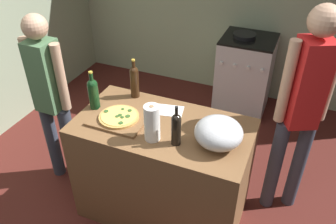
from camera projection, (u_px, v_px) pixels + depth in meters
The scene contains 13 objects.
ground_plane at pixel (190, 157), 3.52m from camera, with size 4.68×3.50×0.02m, color #511E19.
counter at pixel (163, 170), 2.72m from camera, with size 1.28×0.69×0.89m, color brown.
cutting_board at pixel (119, 119), 2.51m from camera, with size 0.40×0.32×0.02m, color brown.
pizza at pixel (119, 117), 2.50m from camera, with size 0.29×0.29×0.03m.
mixing_bowl at pixel (219, 133), 2.24m from camera, with size 0.32×0.32×0.19m.
paper_towel_roll at pixel (152, 123), 2.27m from camera, with size 0.11×0.11×0.26m.
wine_bottle_amber at pixel (176, 128), 2.23m from camera, with size 0.07×0.07×0.29m.
wine_bottle_clear at pixel (134, 80), 2.70m from camera, with size 0.07×0.07×0.33m.
wine_bottle_dark at pixel (93, 92), 2.58m from camera, with size 0.08×0.08×0.31m.
recipe_sheet at pixel (169, 110), 2.62m from camera, with size 0.21×0.15×0.00m, color white.
stove at pixel (244, 74), 4.01m from camera, with size 0.58×0.58×0.94m.
person_in_stripes at pixel (50, 96), 2.79m from camera, with size 0.37×0.20×1.57m.
person_in_red at pixel (302, 106), 2.45m from camera, with size 0.35×0.27×1.74m.
Camera 1 is at (0.81, -1.07, 2.37)m, focal length 36.91 mm.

